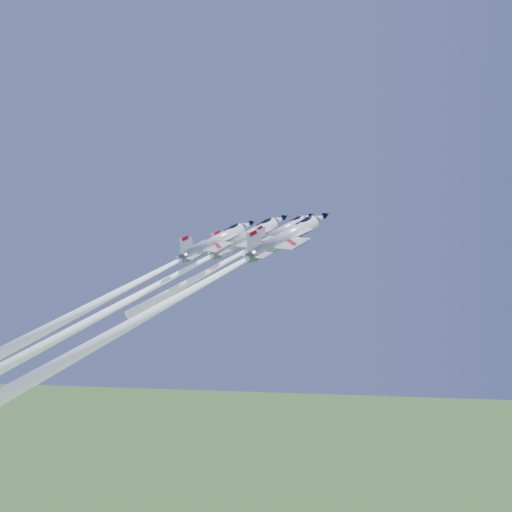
% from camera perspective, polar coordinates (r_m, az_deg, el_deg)
% --- Properties ---
extents(jet_lead, '(23.12, 23.21, 26.23)m').
position_cam_1_polar(jet_lead, '(99.00, -2.10, -0.07)').
color(jet_lead, silver).
extents(jet_left, '(40.43, 41.36, 53.01)m').
position_cam_1_polar(jet_left, '(94.74, -12.92, -4.49)').
color(jet_left, silver).
extents(jet_right, '(32.97, 33.32, 38.43)m').
position_cam_1_polar(jet_right, '(85.75, -5.73, -2.98)').
color(jet_right, silver).
extents(jet_slot, '(28.11, 28.37, 32.57)m').
position_cam_1_polar(jet_slot, '(91.59, -11.50, -2.41)').
color(jet_slot, silver).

